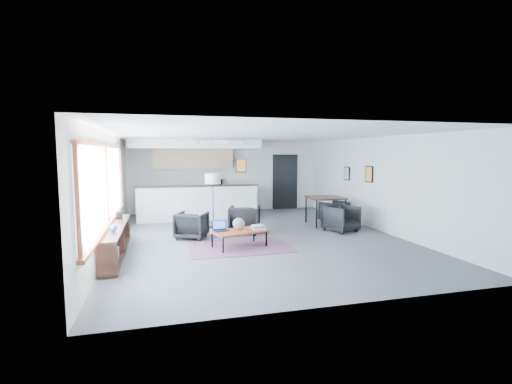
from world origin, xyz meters
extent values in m
cube|color=#4A4A4C|center=(0.00, 0.00, -0.01)|extent=(7.00, 9.00, 0.01)
cube|color=white|center=(0.00, 0.00, 2.60)|extent=(7.00, 9.00, 0.01)
cube|color=silver|center=(0.00, 4.50, 1.30)|extent=(7.00, 0.01, 2.60)
cube|color=silver|center=(0.00, -4.50, 1.30)|extent=(7.00, 0.01, 2.60)
cube|color=silver|center=(-3.50, 0.00, 1.30)|extent=(0.01, 9.00, 2.60)
cube|color=silver|center=(3.50, 0.00, 1.30)|extent=(0.01, 9.00, 2.60)
cube|color=#8CBFFF|center=(-3.47, -0.90, 1.50)|extent=(0.02, 5.80, 1.55)
cube|color=maroon|center=(-3.44, -0.90, 0.70)|extent=(0.10, 5.95, 0.06)
cube|color=maroon|center=(-3.45, -0.90, 2.30)|extent=(0.06, 5.95, 0.06)
cube|color=maroon|center=(-3.45, -3.80, 1.50)|extent=(0.06, 0.06, 1.60)
cube|color=maroon|center=(-3.45, -0.90, 1.50)|extent=(0.06, 0.06, 1.60)
cube|color=maroon|center=(-3.45, 2.00, 1.50)|extent=(0.06, 0.06, 1.60)
cube|color=black|center=(-3.30, -1.00, 0.62)|extent=(0.35, 3.00, 0.05)
cube|color=black|center=(-3.30, -1.00, 0.05)|extent=(0.35, 3.00, 0.05)
cube|color=black|center=(-3.30, -2.45, 0.33)|extent=(0.33, 0.04, 0.55)
cube|color=black|center=(-3.30, -1.00, 0.33)|extent=(0.33, 0.04, 0.55)
cube|color=black|center=(-3.30, 0.45, 0.33)|extent=(0.33, 0.04, 0.55)
cube|color=#3359A5|center=(-3.30, -2.30, 0.17)|extent=(0.18, 0.04, 0.20)
cube|color=silver|center=(-3.30, -2.13, 0.18)|extent=(0.18, 0.04, 0.22)
cube|color=maroon|center=(-3.30, -1.96, 0.20)|extent=(0.18, 0.04, 0.24)
cube|color=black|center=(-3.30, -1.79, 0.17)|extent=(0.18, 0.04, 0.20)
cube|color=#3359A5|center=(-3.30, -1.62, 0.18)|extent=(0.18, 0.04, 0.22)
cube|color=silver|center=(-3.30, -1.45, 0.20)|extent=(0.18, 0.04, 0.24)
cube|color=maroon|center=(-3.30, -1.28, 0.17)|extent=(0.18, 0.04, 0.20)
cube|color=black|center=(-3.30, -1.11, 0.18)|extent=(0.18, 0.04, 0.22)
cube|color=#3359A5|center=(-3.30, -0.94, 0.20)|extent=(0.18, 0.03, 0.24)
cube|color=silver|center=(-3.30, -0.77, 0.17)|extent=(0.18, 0.03, 0.20)
cube|color=maroon|center=(-3.30, -0.60, 0.18)|extent=(0.18, 0.03, 0.22)
cube|color=black|center=(-3.30, -0.43, 0.20)|extent=(0.18, 0.04, 0.24)
cube|color=black|center=(-3.30, -0.20, 0.73)|extent=(0.14, 0.02, 0.18)
sphere|color=#264C99|center=(-3.28, -1.60, 0.71)|extent=(0.14, 0.14, 0.14)
cube|color=white|center=(-1.20, 2.70, 0.55)|extent=(3.80, 0.25, 1.10)
cube|color=black|center=(-1.20, 2.70, 1.11)|extent=(3.85, 0.32, 0.04)
cube|color=white|center=(-1.20, 4.15, 0.45)|extent=(3.80, 0.60, 0.90)
cube|color=#2D2D2D|center=(-1.20, 4.15, 0.91)|extent=(3.82, 0.62, 0.04)
cube|color=tan|center=(-1.20, 4.30, 1.95)|extent=(2.80, 0.35, 0.70)
cube|color=white|center=(-1.20, 3.60, 2.45)|extent=(4.20, 1.80, 0.30)
cube|color=black|center=(0.20, 2.71, 1.75)|extent=(0.35, 0.03, 0.45)
cube|color=orange|center=(0.20, 2.69, 1.75)|extent=(0.30, 0.01, 0.40)
cube|color=black|center=(2.30, 4.42, 1.05)|extent=(1.00, 0.12, 2.10)
cube|color=white|center=(1.78, 4.43, 1.05)|extent=(0.06, 0.10, 2.10)
cube|color=white|center=(2.82, 4.43, 1.05)|extent=(0.06, 0.10, 2.10)
cube|color=white|center=(2.30, 4.43, 2.12)|extent=(1.10, 0.10, 0.06)
cube|color=silver|center=(-0.60, 2.20, 2.56)|extent=(1.60, 0.04, 0.04)
cylinder|color=silver|center=(-1.25, 2.20, 2.48)|extent=(0.07, 0.07, 0.09)
cylinder|color=silver|center=(-0.80, 2.20, 2.48)|extent=(0.07, 0.07, 0.09)
cylinder|color=silver|center=(-0.35, 2.20, 2.48)|extent=(0.07, 0.07, 0.09)
cylinder|color=silver|center=(0.10, 2.20, 2.48)|extent=(0.07, 0.07, 0.09)
cube|color=black|center=(3.47, 0.40, 1.55)|extent=(0.03, 0.38, 0.48)
cube|color=orange|center=(3.46, 0.40, 1.55)|extent=(0.00, 0.32, 0.42)
cube|color=black|center=(3.47, 1.70, 1.50)|extent=(0.03, 0.34, 0.44)
cube|color=#859FC5|center=(3.46, 1.70, 1.50)|extent=(0.00, 0.28, 0.38)
cube|color=#502D3E|center=(-0.65, -0.94, 0.01)|extent=(2.30, 1.58, 0.01)
cube|color=maroon|center=(-0.65, -0.94, 0.37)|extent=(1.34, 0.97, 0.05)
cube|color=black|center=(-1.10, -1.37, 0.18)|extent=(0.03, 0.03, 0.35)
cube|color=black|center=(-1.27, -0.84, 0.18)|extent=(0.03, 0.03, 0.35)
cube|color=black|center=(-0.04, -1.05, 0.18)|extent=(0.03, 0.03, 0.35)
cube|color=black|center=(-0.20, -0.51, 0.18)|extent=(0.03, 0.03, 0.35)
cube|color=black|center=(-0.57, -1.21, 0.34)|extent=(1.11, 0.36, 0.03)
cube|color=black|center=(-0.73, -0.68, 0.34)|extent=(1.11, 0.36, 0.03)
cube|color=black|center=(-1.07, -0.88, 0.40)|extent=(0.35, 0.28, 0.02)
cube|color=black|center=(-1.09, -0.77, 0.52)|extent=(0.32, 0.11, 0.21)
cube|color=blue|center=(-1.09, -0.78, 0.52)|extent=(0.29, 0.09, 0.18)
sphere|color=gray|center=(-0.65, -0.88, 0.53)|extent=(0.28, 0.28, 0.28)
cube|color=silver|center=(-0.20, -0.87, 0.41)|extent=(0.34, 0.29, 0.04)
cube|color=#3359A5|center=(-0.20, -0.87, 0.44)|extent=(0.31, 0.27, 0.03)
cube|color=silver|center=(-0.21, -0.90, 0.47)|extent=(0.28, 0.24, 0.03)
cube|color=#E5590C|center=(-0.56, -1.14, 0.40)|extent=(0.13, 0.13, 0.01)
imported|color=black|center=(-1.63, 0.24, 0.37)|extent=(0.93, 0.91, 0.74)
imported|color=black|center=(-0.20, 0.51, 0.41)|extent=(0.99, 0.96, 0.81)
cylinder|color=black|center=(-0.89, 1.54, 0.01)|extent=(0.34, 0.34, 0.03)
cylinder|color=black|center=(-0.89, 1.54, 0.68)|extent=(0.03, 0.03, 1.32)
cylinder|color=beige|center=(-0.89, 1.54, 1.42)|extent=(0.56, 0.56, 0.29)
cube|color=black|center=(2.41, 1.03, 0.82)|extent=(1.05, 1.05, 0.04)
cylinder|color=black|center=(1.95, 0.60, 0.40)|extent=(0.05, 0.05, 0.80)
cylinder|color=black|center=(1.99, 1.49, 0.40)|extent=(0.05, 0.05, 0.80)
cylinder|color=black|center=(2.84, 0.56, 0.40)|extent=(0.05, 0.05, 0.80)
cylinder|color=black|center=(2.88, 1.45, 0.40)|extent=(0.05, 0.05, 0.80)
imported|color=black|center=(2.42, 0.03, 0.34)|extent=(0.85, 0.82, 0.68)
imported|color=black|center=(2.89, 1.39, 0.31)|extent=(0.76, 0.74, 0.62)
imported|color=black|center=(-0.46, 4.15, 1.10)|extent=(0.54, 0.34, 0.34)
camera|label=1|loc=(-2.41, -9.09, 2.15)|focal=26.00mm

